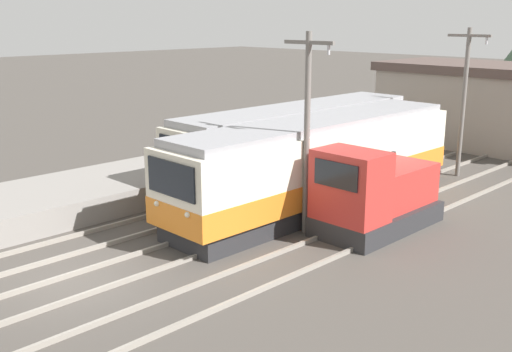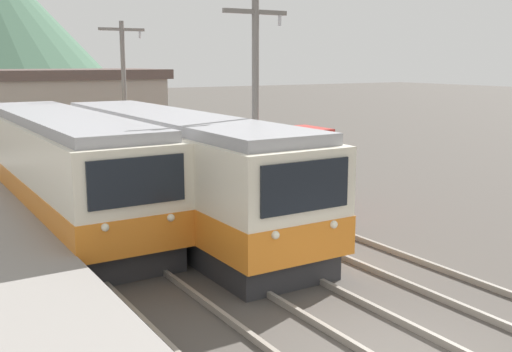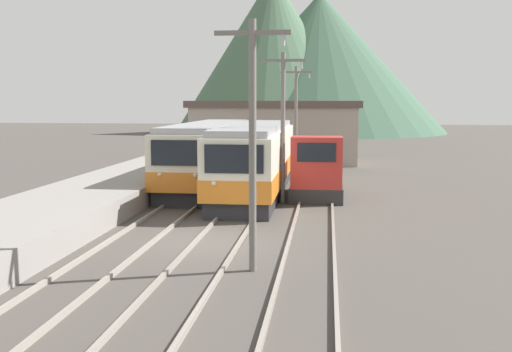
{
  "view_description": "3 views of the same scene",
  "coord_description": "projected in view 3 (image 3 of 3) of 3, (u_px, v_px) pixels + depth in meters",
  "views": [
    {
      "loc": [
        14.28,
        -7.18,
        7.09
      ],
      "look_at": [
        0.43,
        6.45,
        1.94
      ],
      "focal_mm": 42.0,
      "sensor_mm": 36.0,
      "label": 1
    },
    {
      "loc": [
        -7.17,
        -6.79,
        5.02
      ],
      "look_at": [
        1.32,
        6.9,
        1.92
      ],
      "focal_mm": 42.0,
      "sensor_mm": 36.0,
      "label": 2
    },
    {
      "loc": [
        3.67,
        -18.91,
        4.59
      ],
      "look_at": [
        0.71,
        5.84,
        1.45
      ],
      "focal_mm": 42.0,
      "sensor_mm": 36.0,
      "label": 3
    }
  ],
  "objects": [
    {
      "name": "ground_plane",
      "position": [
        214.0,
        242.0,
        19.63
      ],
      "size": [
        200.0,
        200.0,
        0.0
      ],
      "primitive_type": "plane",
      "color": "#47423D"
    },
    {
      "name": "mountain_backdrop",
      "position": [
        301.0,
        60.0,
        87.56
      ],
      "size": [
        39.34,
        37.05,
        22.57
      ],
      "color": "#3D5B47",
      "rests_on": "ground"
    },
    {
      "name": "track_center",
      "position": [
        219.0,
        240.0,
        19.6
      ],
      "size": [
        1.54,
        60.0,
        0.14
      ],
      "color": "gray",
      "rests_on": "ground"
    },
    {
      "name": "track_right",
      "position": [
        311.0,
        242.0,
        19.25
      ],
      "size": [
        1.54,
        60.0,
        0.14
      ],
      "color": "gray",
      "rests_on": "ground"
    },
    {
      "name": "commuter_train_center",
      "position": [
        256.0,
        162.0,
        29.32
      ],
      "size": [
        2.84,
        14.02,
        3.45
      ],
      "color": "#28282B",
      "rests_on": "ground"
    },
    {
      "name": "commuter_train_left",
      "position": [
        208.0,
        158.0,
        31.6
      ],
      "size": [
        2.84,
        13.09,
        3.43
      ],
      "color": "#28282B",
      "rests_on": "ground"
    },
    {
      "name": "catenary_mast_near",
      "position": [
        253.0,
        136.0,
        15.8
      ],
      "size": [
        2.0,
        0.2,
        6.69
      ],
      "color": "slate",
      "rests_on": "ground"
    },
    {
      "name": "shunting_locomotive",
      "position": [
        317.0,
        173.0,
        28.34
      ],
      "size": [
        2.4,
        4.88,
        3.0
      ],
      "color": "#28282B",
      "rests_on": "ground"
    },
    {
      "name": "station_building",
      "position": [
        275.0,
        131.0,
        44.98
      ],
      "size": [
        12.6,
        6.3,
        4.59
      ],
      "color": "gray",
      "rests_on": "ground"
    },
    {
      "name": "platform_left",
      "position": [
        32.0,
        223.0,
        20.31
      ],
      "size": [
        4.5,
        54.0,
        0.93
      ],
      "primitive_type": "cube",
      "color": "gray",
      "rests_on": "ground"
    },
    {
      "name": "track_left",
      "position": [
        137.0,
        237.0,
        19.93
      ],
      "size": [
        1.54,
        60.0,
        0.14
      ],
      "color": "gray",
      "rests_on": "ground"
    },
    {
      "name": "catenary_mast_far",
      "position": [
        296.0,
        116.0,
        37.01
      ],
      "size": [
        2.0,
        0.2,
        6.69
      ],
      "color": "slate",
      "rests_on": "ground"
    },
    {
      "name": "catenary_mast_mid",
      "position": [
        283.0,
        122.0,
        26.41
      ],
      "size": [
        2.0,
        0.2,
        6.69
      ],
      "color": "slate",
      "rests_on": "ground"
    }
  ]
}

